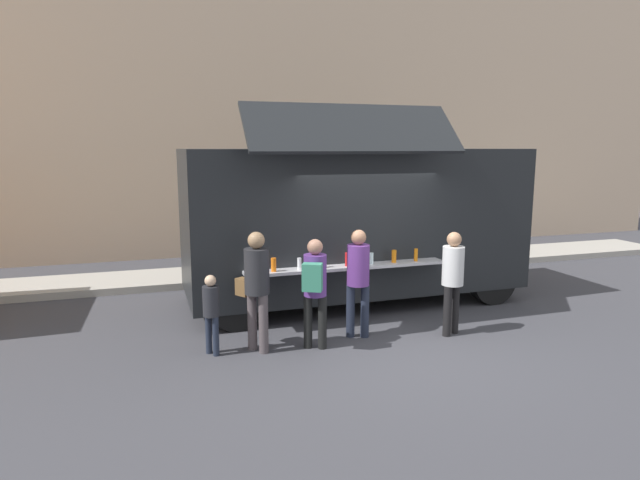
% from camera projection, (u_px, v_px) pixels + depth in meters
% --- Properties ---
extents(ground_plane, '(60.00, 60.00, 0.00)m').
position_uv_depth(ground_plane, '(399.00, 343.00, 8.25)').
color(ground_plane, '#38383D').
extents(curb_strip, '(28.00, 1.60, 0.15)m').
position_uv_depth(curb_strip, '(137.00, 281.00, 11.76)').
color(curb_strip, '#9E998E').
rests_on(curb_strip, ground).
extents(building_behind, '(32.00, 2.40, 9.62)m').
position_uv_depth(building_behind, '(167.00, 78.00, 14.93)').
color(building_behind, '#C7AA8C').
rests_on(building_behind, ground).
extents(food_truck_main, '(6.28, 3.16, 3.62)m').
position_uv_depth(food_truck_main, '(354.00, 219.00, 10.25)').
color(food_truck_main, black).
rests_on(food_truck_main, ground).
extents(trash_bin, '(0.60, 0.60, 0.97)m').
position_uv_depth(trash_bin, '(471.00, 245.00, 13.87)').
color(trash_bin, '#306337').
rests_on(trash_bin, ground).
extents(customer_front_ordering, '(0.35, 0.35, 1.70)m').
position_uv_depth(customer_front_ordering, '(358.00, 274.00, 8.35)').
color(customer_front_ordering, '#1E2535').
rests_on(customer_front_ordering, ground).
extents(customer_mid_with_backpack, '(0.44, 0.54, 1.64)m').
position_uv_depth(customer_mid_with_backpack, '(315.00, 283.00, 7.84)').
color(customer_mid_with_backpack, black).
rests_on(customer_mid_with_backpack, ground).
extents(customer_rear_waiting, '(0.46, 0.55, 1.76)m').
position_uv_depth(customer_rear_waiting, '(256.00, 281.00, 7.77)').
color(customer_rear_waiting, '#4D4346').
rests_on(customer_rear_waiting, ground).
extents(customer_extra_browsing, '(0.34, 0.34, 1.65)m').
position_uv_depth(customer_extra_browsing, '(453.00, 274.00, 8.47)').
color(customer_extra_browsing, black).
rests_on(customer_extra_browsing, ground).
extents(child_near_queue, '(0.24, 0.24, 1.17)m').
position_uv_depth(child_near_queue, '(211.00, 307.00, 7.68)').
color(child_near_queue, '#1E2534').
rests_on(child_near_queue, ground).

